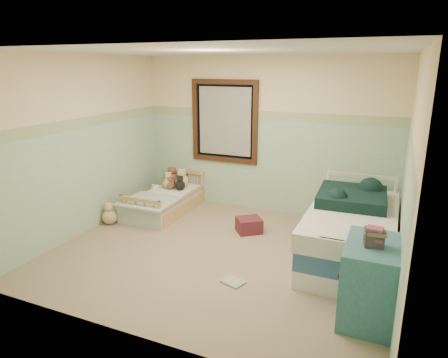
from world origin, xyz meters
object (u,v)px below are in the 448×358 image
at_px(plush_floor_cream, 156,198).
at_px(dresser, 369,281).
at_px(red_pillow, 249,225).
at_px(toddler_bed_frame, 165,206).
at_px(plush_floor_tan, 110,217).
at_px(floor_book, 233,282).
at_px(twin_bed_frame, 349,251).

height_order(plush_floor_cream, dresser, dresser).
bearing_deg(red_pillow, toddler_bed_frame, 170.93).
bearing_deg(toddler_bed_frame, dresser, -27.47).
bearing_deg(dresser, red_pillow, 139.85).
relative_size(plush_floor_tan, floor_book, 0.96).
distance_m(plush_floor_cream, plush_floor_tan, 1.05).
relative_size(twin_bed_frame, red_pillow, 5.72).
height_order(toddler_bed_frame, floor_book, toddler_bed_frame).
distance_m(plush_floor_tan, floor_book, 2.53).
relative_size(toddler_bed_frame, red_pillow, 4.31).
height_order(toddler_bed_frame, dresser, dresser).
relative_size(red_pillow, floor_book, 1.41).
distance_m(toddler_bed_frame, twin_bed_frame, 3.06).
relative_size(plush_floor_tan, twin_bed_frame, 0.12).
height_order(twin_bed_frame, dresser, dresser).
distance_m(toddler_bed_frame, floor_book, 2.52).
bearing_deg(red_pillow, twin_bed_frame, -12.29).
relative_size(dresser, red_pillow, 2.26).
distance_m(red_pillow, floor_book, 1.45).
relative_size(toddler_bed_frame, floor_book, 6.07).
bearing_deg(floor_book, red_pillow, 121.24).
xyz_separation_m(toddler_bed_frame, twin_bed_frame, (3.01, -0.56, 0.02)).
bearing_deg(plush_floor_tan, plush_floor_cream, 81.17).
xyz_separation_m(dresser, floor_book, (-1.41, 0.06, -0.37)).
xyz_separation_m(plush_floor_cream, red_pillow, (1.90, -0.48, -0.02)).
relative_size(plush_floor_tan, dresser, 0.30).
bearing_deg(red_pillow, plush_floor_tan, -164.86).
bearing_deg(twin_bed_frame, red_pillow, 167.71).
height_order(plush_floor_tan, dresser, dresser).
bearing_deg(toddler_bed_frame, red_pillow, -9.07).
relative_size(plush_floor_cream, red_pillow, 0.73).
height_order(plush_floor_tan, twin_bed_frame, plush_floor_tan).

